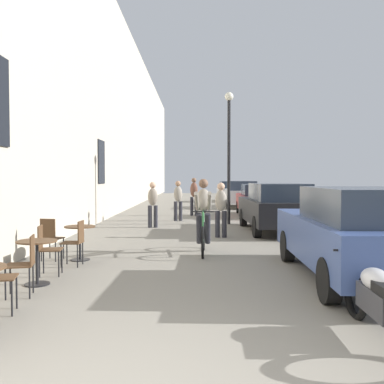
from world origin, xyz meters
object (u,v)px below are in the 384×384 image
Objects in this scene: cyclist_on_bicycle at (203,218)px; parked_car_fifth at (230,191)px; street_lamp at (229,141)px; parked_car_second at (276,207)px; parked_car_nearest at (356,232)px; cafe_chair_mid_toward_wall at (25,261)px; cafe_table_far at (80,235)px; parked_car_third at (258,199)px; cafe_chair_far_toward_street at (50,236)px; pedestrian_near at (221,207)px; parked_car_fourth at (241,194)px; cafe_chair_mid_toward_street at (46,246)px; pedestrian_far at (178,198)px; parked_motorcycle at (380,302)px; pedestrian_mid at (153,202)px; cafe_table_mid at (37,253)px; pedestrian_furthest at (194,194)px; cafe_chair_far_toward_wall at (76,240)px.

parked_car_fifth is at bearing 83.46° from cyclist_on_bicycle.
parked_car_second is at bearing -58.96° from street_lamp.
cafe_chair_mid_toward_wall is at bearing -169.44° from parked_car_nearest.
cafe_table_far is 0.16× the size of parked_car_nearest.
parked_car_nearest is at bearing -90.68° from parked_car_third.
pedestrian_near is at bearing 42.49° from cafe_chair_far_toward_street.
parked_car_nearest is at bearing -90.02° from parked_car_fourth.
cyclist_on_bicycle is (2.61, 0.92, 0.29)m from cafe_table_far.
cyclist_on_bicycle is 0.39× the size of parked_car_nearest.
parked_car_fifth reaches higher than cafe_chair_mid_toward_street.
parked_car_fourth is at bearing 91.41° from parked_car_third.
cafe_table_far is 0.45× the size of pedestrian_far.
parked_motorcycle is (-0.73, -2.59, -0.41)m from parked_car_nearest.
pedestrian_far is (1.82, 10.73, 0.39)m from cafe_chair_mid_toward_wall.
cyclist_on_bicycle is 0.40× the size of parked_car_fourth.
parked_motorcycle is (4.47, -1.62, -0.11)m from cafe_chair_mid_toward_wall.
parked_car_second reaches higher than parked_car_third.
cafe_chair_far_toward_street is 0.51× the size of cyclist_on_bicycle.
pedestrian_mid is 0.32× the size of street_lamp.
cyclist_on_bicycle reaches higher than parked_car_third.
parked_motorcycle is at bearing -26.60° from cafe_table_mid.
pedestrian_mid is 4.21m from parked_car_second.
pedestrian_far reaches higher than parked_car_third.
pedestrian_near is at bearing 46.79° from cafe_table_far.
cafe_table_mid is 10.25m from pedestrian_far.
pedestrian_furthest is (2.38, 10.37, 0.46)m from cafe_table_far.
parked_car_fourth is (2.76, 5.35, -0.18)m from pedestrian_furthest.
parked_car_third is 14.55m from parked_motorcycle.
cafe_chair_mid_toward_wall is 0.22× the size of parked_car_third.
pedestrian_mid is 0.39× the size of parked_car_third.
cafe_chair_mid_toward_wall reaches higher than cafe_table_mid.
cafe_chair_far_toward_wall is at bearing 86.04° from cafe_chair_mid_toward_wall.
parked_car_nearest is 1.02× the size of parked_car_fourth.
pedestrian_furthest reaches higher than parked_car_second.
pedestrian_far is at bearing -148.37° from parked_car_third.
parked_car_nearest is 6.38m from parked_car_second.
cafe_chair_far_toward_wall is 0.18× the size of street_lamp.
pedestrian_furthest is at bearing 79.37° from cafe_chair_mid_toward_wall.
parked_motorcycle is at bearing -93.45° from parked_car_third.
cafe_table_far is 0.15× the size of street_lamp.
cyclist_on_bicycle is 4.45m from parked_car_second.
pedestrian_far reaches higher than cafe_chair_far_toward_wall.
parked_car_fifth is (5.02, 21.87, 0.25)m from cafe_table_far.
cafe_chair_mid_toward_street is at bearing 96.54° from cafe_chair_mid_toward_wall.
cafe_table_far is 2.79m from cyclist_on_bicycle.
cafe_table_mid is 0.34× the size of parked_motorcycle.
parked_car_nearest is at bearing 10.56° from cafe_chair_mid_toward_wall.
parked_car_third is at bearing 86.55° from parked_motorcycle.
pedestrian_far is 12.63m from parked_motorcycle.
cafe_chair_far_toward_wall is 0.20× the size of parked_car_second.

